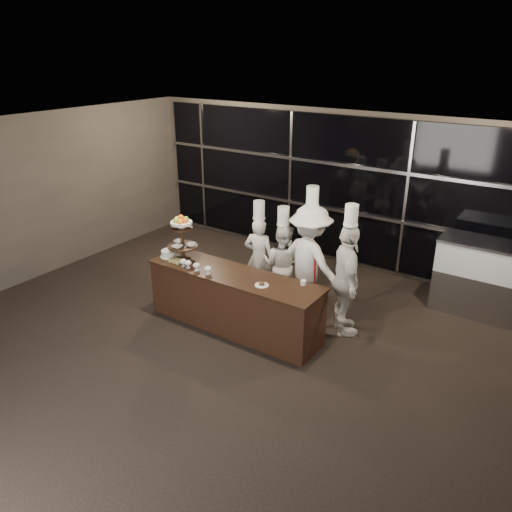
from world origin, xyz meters
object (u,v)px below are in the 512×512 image
Objects in this scene: chef_a at (259,256)px; chef_d at (346,280)px; chef_b at (282,264)px; display_case at (487,275)px; layer_cake at (170,254)px; chef_c at (310,261)px; buffet_counter at (234,300)px; display_stand at (182,234)px.

chef_a is 1.78m from chef_d.
chef_d reaches higher than chef_b.
chef_d is (-1.63, -1.80, 0.20)m from display_case.
chef_c reaches higher than layer_cake.
buffet_counter is 1.33× the size of chef_c.
chef_b is 1.31m from chef_d.
display_case is 0.90× the size of chef_a.
layer_cake reaches higher than buffet_counter.
chef_d reaches higher than display_case.
chef_c is at bearing 31.34° from display_stand.
buffet_counter is 1.35m from chef_c.
layer_cake is 1.86m from chef_b.
chef_b is at bearing 175.05° from chef_c.
buffet_counter is at bearing 2.29° from layer_cake.
chef_c is 1.05× the size of chef_d.
buffet_counter is at bearing -100.06° from chef_b.
display_stand is (-1.00, -0.00, 0.87)m from buffet_counter.
chef_c reaches higher than buffet_counter.
display_case is at bearing 31.56° from layer_cake.
display_case is 3.27m from chef_b.
chef_c is (1.72, 1.05, -0.41)m from display_stand.
chef_c is at bearing 29.10° from layer_cake.
buffet_counter is 1.19m from chef_a.
chef_c reaches higher than chef_a.
layer_cake is at bearing -168.81° from display_stand.
chef_b is (1.45, 1.14, -0.25)m from layer_cake.
chef_a is 1.03m from chef_c.
layer_cake is 0.17× the size of chef_a.
chef_c reaches higher than display_case.
buffet_counter is at bearing -150.89° from chef_d.
display_stand is at bearing -147.38° from display_case.
display_stand reaches higher than layer_cake.
display_stand is 2.48× the size of layer_cake.
chef_b reaches higher than buffet_counter.
display_case is 0.76× the size of chef_d.
chef_b reaches higher than layer_cake.
buffet_counter is 3.81× the size of display_stand.
display_case is at bearing 47.93° from chef_d.
display_stand is at bearing -122.44° from chef_a.
display_stand is at bearing 11.19° from layer_cake.
chef_c is at bearing 162.50° from chef_d.
display_case is at bearing 40.27° from buffet_counter.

